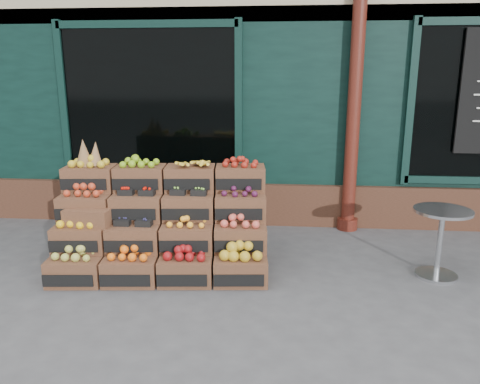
{
  "coord_description": "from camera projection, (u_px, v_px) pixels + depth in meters",
  "views": [
    {
      "loc": [
        0.25,
        -4.35,
        2.14
      ],
      "look_at": [
        -0.2,
        0.7,
        0.85
      ],
      "focal_mm": 35.0,
      "sensor_mm": 36.0,
      "label": 1
    }
  ],
  "objects": [
    {
      "name": "shop_facade",
      "position": [
        271.0,
        59.0,
        9.09
      ],
      "size": [
        12.0,
        6.24,
        4.8
      ],
      "color": "black",
      "rests_on": "ground"
    },
    {
      "name": "shopkeeper",
      "position": [
        187.0,
        147.0,
        7.18
      ],
      "size": [
        0.83,
        0.62,
        2.07
      ],
      "primitive_type": "imported",
      "rotation": [
        0.0,
        0.0,
        3.32
      ],
      "color": "#1E6C30",
      "rests_on": "ground"
    },
    {
      "name": "crate_display",
      "position": [
        163.0,
        228.0,
        5.27
      ],
      "size": [
        2.37,
        1.31,
        1.43
      ],
      "rotation": [
        0.0,
        0.0,
        0.09
      ],
      "color": "brown",
      "rests_on": "ground"
    },
    {
      "name": "ground",
      "position": [
        253.0,
        290.0,
        4.75
      ],
      "size": [
        60.0,
        60.0,
        0.0
      ],
      "primitive_type": "plane",
      "color": "#48484B",
      "rests_on": "ground"
    },
    {
      "name": "spare_crates",
      "position": [
        92.0,
        240.0,
        5.13
      ],
      "size": [
        0.51,
        0.37,
        0.73
      ],
      "rotation": [
        0.0,
        0.0,
        -0.06
      ],
      "color": "brown",
      "rests_on": "ground"
    },
    {
      "name": "bistro_table",
      "position": [
        440.0,
        235.0,
        4.96
      ],
      "size": [
        0.6,
        0.6,
        0.76
      ],
      "rotation": [
        0.0,
        0.0,
        0.42
      ],
      "color": "#B8BBC0",
      "rests_on": "ground"
    }
  ]
}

